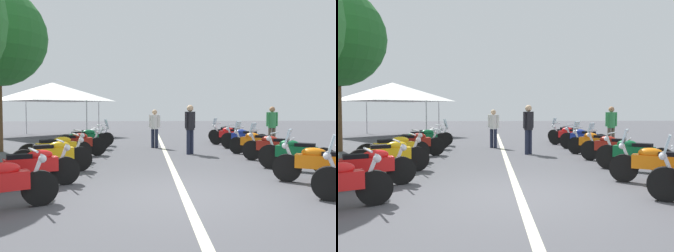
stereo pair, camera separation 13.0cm
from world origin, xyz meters
TOP-DOWN VIEW (x-y plane):
  - ground_plane at (0.00, 0.00)m, footprint 80.00×80.00m
  - lane_centre_stripe at (4.82, 0.00)m, footprint 22.90×0.16m
  - motorcycle_left_row_1 at (0.82, 3.11)m, footprint 1.05×1.88m
  - motorcycle_left_row_2 at (2.48, 3.11)m, footprint 1.01×1.92m
  - motorcycle_left_row_3 at (3.91, 3.37)m, footprint 1.24×1.94m
  - motorcycle_left_row_4 at (5.56, 3.17)m, footprint 0.99×2.11m
  - motorcycle_left_row_5 at (7.38, 3.17)m, footprint 1.02×2.02m
  - motorcycle_left_row_6 at (8.89, 3.10)m, footprint 0.90×1.92m
  - motorcycle_right_row_1 at (0.77, -3.08)m, footprint 1.20×1.89m
  - motorcycle_right_row_2 at (2.44, -3.24)m, footprint 1.34×1.72m
  - motorcycle_right_row_3 at (4.01, -3.25)m, footprint 1.41×1.76m
  - motorcycle_right_row_4 at (5.55, -3.17)m, footprint 1.49×1.71m
  - motorcycle_right_row_5 at (7.26, -3.23)m, footprint 1.37×1.73m
  - motorcycle_right_row_6 at (8.98, -3.13)m, footprint 1.22×1.89m
  - motorcycle_right_row_7 at (10.45, -3.34)m, footprint 1.21×1.91m
  - bystander_0 at (6.01, -0.87)m, footprint 0.38×0.42m
  - bystander_1 at (7.58, -4.49)m, footprint 0.32×0.52m
  - bystander_2 at (8.18, 0.37)m, footprint 0.32×0.47m
  - event_tent at (14.57, 6.25)m, footprint 5.26×5.26m

SIDE VIEW (x-z plane):
  - ground_plane at x=0.00m, z-range 0.00..0.00m
  - lane_centre_stripe at x=4.82m, z-range 0.00..0.01m
  - motorcycle_left_row_1 at x=0.82m, z-range -0.04..0.94m
  - motorcycle_right_row_6 at x=8.98m, z-range -0.04..0.95m
  - motorcycle_left_row_6 at x=8.89m, z-range -0.14..1.05m
  - motorcycle_right_row_7 at x=10.45m, z-range -0.14..1.05m
  - motorcycle_left_row_4 at x=5.56m, z-range -0.04..0.96m
  - motorcycle_left_row_2 at x=2.48m, z-range -0.04..0.97m
  - motorcycle_right_row_4 at x=5.55m, z-range -0.14..1.06m
  - motorcycle_right_row_1 at x=0.77m, z-range -0.14..1.07m
  - motorcycle_right_row_2 at x=2.44m, z-range -0.04..0.97m
  - motorcycle_right_row_5 at x=7.26m, z-range -0.04..0.97m
  - motorcycle_left_row_3 at x=3.91m, z-range -0.04..0.97m
  - motorcycle_left_row_5 at x=7.38m, z-range -0.04..0.97m
  - motorcycle_right_row_3 at x=4.01m, z-range -0.14..1.07m
  - bystander_2 at x=8.18m, z-range 0.14..1.76m
  - bystander_1 at x=7.58m, z-range 0.16..1.90m
  - bystander_0 at x=6.01m, z-range 0.16..1.96m
  - event_tent at x=14.57m, z-range 1.05..4.25m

